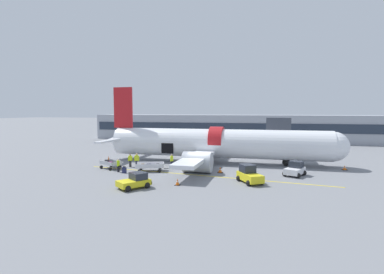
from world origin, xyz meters
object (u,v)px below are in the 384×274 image
airplane (214,144)px  suitcase_on_tarmac_upright (124,170)px  baggage_tug_rear (135,181)px  ground_crew_loader_b (137,160)px  baggage_tug_mid (249,175)px  ground_crew_supervisor (118,165)px  baggage_cart_queued (111,164)px  ground_crew_loader_a (172,160)px  baggage_cart_loading (151,167)px  ground_crew_driver (130,160)px  baggage_tug_lead (295,170)px

airplane → suitcase_on_tarmac_upright: 13.00m
baggage_tug_rear → ground_crew_loader_b: 10.22m
baggage_tug_mid → ground_crew_supervisor: baggage_tug_mid is taller
baggage_cart_queued → baggage_tug_rear: bearing=-48.0°
airplane → ground_crew_loader_a: (-4.50, -4.66, -1.74)m
ground_crew_supervisor → suitcase_on_tarmac_upright: size_ratio=1.94×
baggage_cart_loading → ground_crew_loader_a: size_ratio=2.55×
baggage_tug_mid → suitcase_on_tarmac_upright: bearing=176.3°
baggage_cart_queued → suitcase_on_tarmac_upright: bearing=-34.8°
baggage_tug_mid → ground_crew_loader_b: bearing=162.5°
ground_crew_loader_a → ground_crew_driver: bearing=-167.3°
ground_crew_loader_b → ground_crew_supervisor: 3.25m
baggage_tug_lead → suitcase_on_tarmac_upright: bearing=-169.0°
baggage_tug_rear → ground_crew_loader_a: (0.01, 10.56, 0.26)m
airplane → ground_crew_supervisor: 13.30m
baggage_cart_loading → baggage_cart_queued: (-5.38, 0.15, 0.03)m
baggage_tug_lead → ground_crew_driver: bearing=180.0°
baggage_tug_lead → baggage_cart_queued: baggage_tug_lead is taller
baggage_tug_mid → baggage_cart_queued: size_ratio=1.01×
ground_crew_loader_b → ground_crew_driver: 0.95m
ground_crew_driver → suitcase_on_tarmac_upright: ground_crew_driver is taller
baggage_tug_lead → baggage_cart_queued: bearing=-175.7°
baggage_tug_lead → baggage_tug_mid: size_ratio=0.90×
baggage_tug_lead → ground_crew_driver: ground_crew_driver is taller
ground_crew_loader_a → suitcase_on_tarmac_upright: 6.35m
baggage_tug_lead → ground_crew_loader_b: ground_crew_loader_b is taller
baggage_cart_loading → ground_crew_supervisor: bearing=-158.0°
airplane → baggage_cart_queued: 13.86m
ground_crew_loader_a → ground_crew_supervisor: bearing=-139.2°
airplane → ground_crew_driver: airplane is taller
baggage_tug_rear → suitcase_on_tarmac_upright: 7.04m
airplane → ground_crew_loader_a: bearing=-134.0°
baggage_tug_rear → baggage_cart_queued: bearing=132.0°
ground_crew_loader_b → ground_crew_supervisor: (-0.86, -3.13, -0.14)m
ground_crew_loader_b → baggage_cart_queued: bearing=-150.4°
baggage_tug_lead → baggage_tug_rear: baggage_tug_lead is taller
suitcase_on_tarmac_upright → baggage_cart_queued: bearing=145.2°
baggage_cart_loading → baggage_tug_lead: bearing=6.3°
ground_crew_supervisor → baggage_tug_mid: bearing=-5.1°
baggage_cart_loading → ground_crew_loader_b: bearing=146.7°
baggage_tug_lead → ground_crew_loader_b: bearing=-179.8°
baggage_cart_loading → baggage_cart_queued: bearing=178.4°
airplane → baggage_tug_lead: airplane is taller
baggage_tug_rear → baggage_cart_loading: (-1.58, 7.59, -0.11)m
ground_crew_loader_a → ground_crew_supervisor: size_ratio=1.08×
baggage_tug_lead → ground_crew_supervisor: 20.03m
baggage_tug_mid → baggage_cart_queued: baggage_tug_mid is taller
baggage_tug_mid → ground_crew_loader_a: bearing=150.3°
ground_crew_loader_b → baggage_tug_mid: bearing=-17.5°
baggage_tug_lead → baggage_tug_rear: (-14.70, -9.38, -0.06)m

